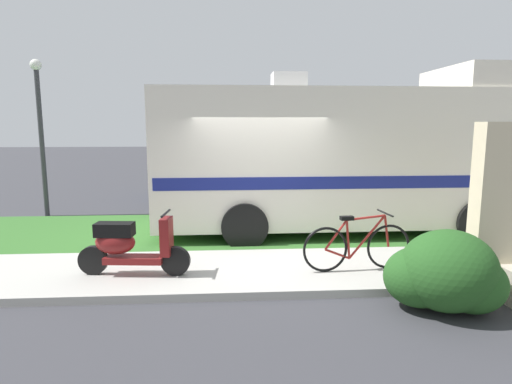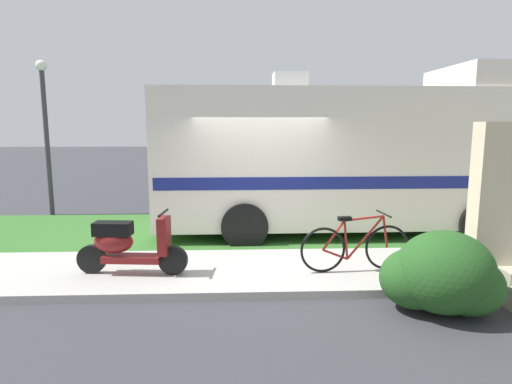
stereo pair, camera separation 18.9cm
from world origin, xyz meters
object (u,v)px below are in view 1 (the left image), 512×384
motorhome_rv (347,156)px  bicycle (357,246)px  pickup_truck_near (277,168)px  scooter (129,245)px  street_lamp_post (40,122)px  bottle_green (436,249)px

motorhome_rv → bicycle: bearing=-102.0°
motorhome_rv → pickup_truck_near: 5.01m
scooter → street_lamp_post: (-3.25, 4.98, 1.86)m
motorhome_rv → pickup_truck_near: (-0.96, 4.86, -0.75)m
scooter → bicycle: size_ratio=0.98×
bottle_green → street_lamp_post: bearing=152.5°
bottle_green → bicycle: bearing=-157.6°
motorhome_rv → bicycle: 3.15m
bicycle → street_lamp_post: 8.60m
bicycle → bottle_green: (1.61, 0.67, -0.28)m
bicycle → pickup_truck_near: size_ratio=0.30×
motorhome_rv → bicycle: size_ratio=4.59×
motorhome_rv → scooter: (-4.08, -2.83, -1.12)m
scooter → pickup_truck_near: 8.30m
bicycle → street_lamp_post: (-6.72, 5.01, 1.92)m
motorhome_rv → pickup_truck_near: motorhome_rv is taller
bicycle → street_lamp_post: bearing=143.3°
motorhome_rv → bottle_green: motorhome_rv is taller
bicycle → bottle_green: size_ratio=6.59×
bicycle → bottle_green: bicycle is taller
pickup_truck_near → bottle_green: size_ratio=22.17×
bottle_green → street_lamp_post: 9.65m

